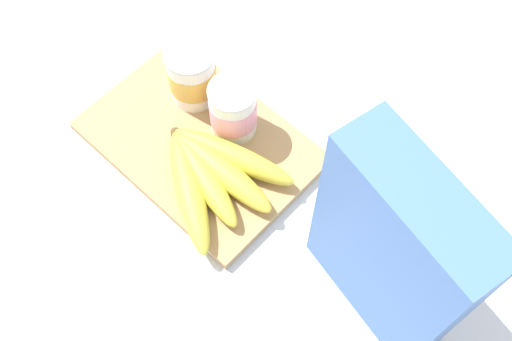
% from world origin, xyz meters
% --- Properties ---
extents(ground_plane, '(2.40, 2.40, 0.00)m').
position_xyz_m(ground_plane, '(0.00, 0.00, 0.00)').
color(ground_plane, silver).
extents(cutting_board, '(0.32, 0.22, 0.02)m').
position_xyz_m(cutting_board, '(0.00, 0.00, 0.01)').
color(cutting_board, tan).
rests_on(cutting_board, ground_plane).
extents(cereal_box, '(0.20, 0.11, 0.29)m').
position_xyz_m(cereal_box, '(0.32, 0.00, 0.15)').
color(cereal_box, '#4770B7').
rests_on(cereal_box, ground_plane).
extents(yogurt_cup_front, '(0.07, 0.07, 0.10)m').
position_xyz_m(yogurt_cup_front, '(-0.06, 0.05, 0.06)').
color(yogurt_cup_front, white).
rests_on(yogurt_cup_front, cutting_board).
extents(yogurt_cup_back, '(0.07, 0.07, 0.09)m').
position_xyz_m(yogurt_cup_back, '(0.02, 0.05, 0.06)').
color(yogurt_cup_back, white).
rests_on(yogurt_cup_back, cutting_board).
extents(banana_bunch, '(0.19, 0.18, 0.04)m').
position_xyz_m(banana_bunch, '(0.06, -0.03, 0.03)').
color(banana_bunch, yellow).
rests_on(banana_bunch, cutting_board).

